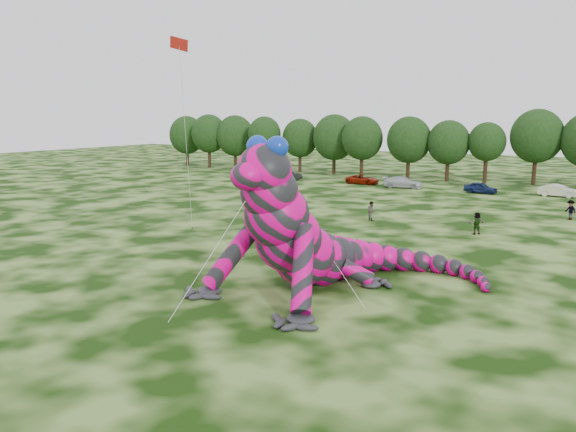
# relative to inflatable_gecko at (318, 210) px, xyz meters

# --- Properties ---
(ground) EXTENTS (240.00, 240.00, 0.00)m
(ground) POSITION_rel_inflatable_gecko_xyz_m (-1.63, -1.92, -4.32)
(ground) COLOR #16330A
(ground) RESTS_ON ground
(inflatable_gecko) EXTENTS (17.91, 19.99, 8.64)m
(inflatable_gecko) POSITION_rel_inflatable_gecko_xyz_m (0.00, 0.00, 0.00)
(inflatable_gecko) COLOR #DC0078
(inflatable_gecko) RESTS_ON ground
(flying_kite) EXTENTS (3.27, 4.29, 15.66)m
(flying_kite) POSITION_rel_inflatable_gecko_xyz_m (-14.01, 5.28, 9.39)
(flying_kite) COLOR red
(flying_kite) RESTS_ON ground
(tree_0) EXTENTS (6.91, 6.22, 9.51)m
(tree_0) POSITION_rel_inflatable_gecko_xyz_m (-56.19, 57.31, 0.44)
(tree_0) COLOR black
(tree_0) RESTS_ON ground
(tree_1) EXTENTS (6.74, 6.07, 9.81)m
(tree_1) POSITION_rel_inflatable_gecko_xyz_m (-49.98, 56.13, 0.59)
(tree_1) COLOR black
(tree_1) RESTS_ON ground
(tree_2) EXTENTS (7.04, 6.34, 9.64)m
(tree_2) POSITION_rel_inflatable_gecko_xyz_m (-44.65, 56.84, 0.50)
(tree_2) COLOR black
(tree_2) RESTS_ON ground
(tree_3) EXTENTS (5.81, 5.23, 9.44)m
(tree_3) POSITION_rel_inflatable_gecko_xyz_m (-37.35, 55.15, 0.40)
(tree_3) COLOR black
(tree_3) RESTS_ON ground
(tree_4) EXTENTS (6.22, 5.60, 9.06)m
(tree_4) POSITION_rel_inflatable_gecko_xyz_m (-31.27, 56.79, 0.21)
(tree_4) COLOR black
(tree_4) RESTS_ON ground
(tree_5) EXTENTS (7.16, 6.44, 9.80)m
(tree_5) POSITION_rel_inflatable_gecko_xyz_m (-24.75, 56.51, 0.58)
(tree_5) COLOR black
(tree_5) RESTS_ON ground
(tree_6) EXTENTS (6.52, 5.86, 9.49)m
(tree_6) POSITION_rel_inflatable_gecko_xyz_m (-19.18, 54.76, 0.43)
(tree_6) COLOR black
(tree_6) RESTS_ON ground
(tree_7) EXTENTS (6.68, 6.01, 9.48)m
(tree_7) POSITION_rel_inflatable_gecko_xyz_m (-11.71, 54.88, 0.42)
(tree_7) COLOR black
(tree_7) RESTS_ON ground
(tree_8) EXTENTS (6.14, 5.53, 8.94)m
(tree_8) POSITION_rel_inflatable_gecko_xyz_m (-5.85, 55.06, 0.15)
(tree_8) COLOR black
(tree_8) RESTS_ON ground
(tree_9) EXTENTS (5.27, 4.74, 8.68)m
(tree_9) POSITION_rel_inflatable_gecko_xyz_m (-0.56, 55.42, 0.02)
(tree_9) COLOR black
(tree_9) RESTS_ON ground
(tree_10) EXTENTS (7.09, 6.38, 10.50)m
(tree_10) POSITION_rel_inflatable_gecko_xyz_m (5.77, 56.66, 0.93)
(tree_10) COLOR black
(tree_10) RESTS_ON ground
(car_0) EXTENTS (3.82, 1.54, 1.30)m
(car_0) POSITION_rel_inflatable_gecko_xyz_m (-32.58, 47.23, -3.67)
(car_0) COLOR white
(car_0) RESTS_ON ground
(car_1) EXTENTS (4.71, 2.15, 1.50)m
(car_1) POSITION_rel_inflatable_gecko_xyz_m (-27.47, 45.44, -3.57)
(car_1) COLOR black
(car_1) RESTS_ON ground
(car_2) EXTENTS (4.81, 2.36, 1.31)m
(car_2) POSITION_rel_inflatable_gecko_xyz_m (-15.45, 45.90, -3.66)
(car_2) COLOR maroon
(car_2) RESTS_ON ground
(car_3) EXTENTS (5.44, 2.73, 1.52)m
(car_3) POSITION_rel_inflatable_gecko_xyz_m (-9.15, 44.55, -3.56)
(car_3) COLOR silver
(car_3) RESTS_ON ground
(car_4) EXTENTS (4.21, 2.22, 1.37)m
(car_4) POSITION_rel_inflatable_gecko_xyz_m (0.94, 44.34, -3.64)
(car_4) COLOR #12214D
(car_4) RESTS_ON ground
(car_5) EXTENTS (4.64, 2.09, 1.48)m
(car_5) POSITION_rel_inflatable_gecko_xyz_m (9.65, 45.48, -3.58)
(car_5) COLOR silver
(car_5) RESTS_ON ground
(spectator_2) EXTENTS (1.35, 1.32, 1.85)m
(spectator_2) POSITION_rel_inflatable_gecko_xyz_m (11.69, 29.48, -3.39)
(spectator_2) COLOR gray
(spectator_2) RESTS_ON ground
(spectator_0) EXTENTS (0.74, 0.57, 1.81)m
(spectator_0) POSITION_rel_inflatable_gecko_xyz_m (-14.52, 21.01, -3.41)
(spectator_0) COLOR gray
(spectator_0) RESTS_ON ground
(spectator_1) EXTENTS (1.11, 1.06, 1.81)m
(spectator_1) POSITION_rel_inflatable_gecko_xyz_m (-4.35, 20.11, -3.41)
(spectator_1) COLOR gray
(spectator_1) RESTS_ON ground
(spectator_5) EXTENTS (1.59, 1.56, 1.82)m
(spectator_5) POSITION_rel_inflatable_gecko_xyz_m (5.36, 18.55, -3.41)
(spectator_5) COLOR gray
(spectator_5) RESTS_ON ground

